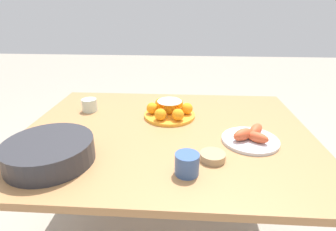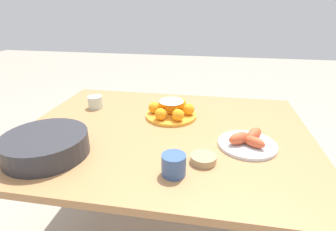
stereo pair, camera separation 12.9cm
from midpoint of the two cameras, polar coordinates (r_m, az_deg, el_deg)
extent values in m
cylinder|color=#A87547|center=(1.89, 17.95, -7.89)|extent=(0.06, 0.06, 0.73)
cylinder|color=#A87547|center=(1.99, -19.60, -6.60)|extent=(0.06, 0.06, 0.73)
cube|color=#A87547|center=(1.24, -3.36, -3.83)|extent=(1.34, 1.05, 0.03)
cylinder|color=gold|center=(1.37, -2.34, 0.01)|extent=(0.26, 0.26, 0.02)
sphere|color=orange|center=(1.37, -6.15, 1.54)|extent=(0.06, 0.06, 0.06)
sphere|color=orange|center=(1.29, -4.54, 0.18)|extent=(0.06, 0.06, 0.06)
sphere|color=orange|center=(1.28, -0.67, 0.13)|extent=(0.06, 0.06, 0.06)
sphere|color=orange|center=(1.36, 1.46, 1.48)|extent=(0.06, 0.06, 0.06)
sphere|color=orange|center=(1.43, -0.46, 2.65)|extent=(0.06, 0.06, 0.06)
sphere|color=orange|center=(1.43, -4.22, 2.61)|extent=(0.06, 0.06, 0.06)
ellipsoid|color=white|center=(1.34, -2.40, 3.06)|extent=(0.13, 0.13, 0.02)
sphere|color=orange|center=(1.36, -2.37, 1.47)|extent=(0.06, 0.06, 0.06)
cylinder|color=#2D2D33|center=(1.10, -27.55, -7.08)|extent=(0.32, 0.32, 0.09)
cylinder|color=brown|center=(1.08, -27.91, -5.39)|extent=(0.27, 0.27, 0.01)
cylinder|color=tan|center=(1.01, 6.06, -8.97)|extent=(0.10, 0.10, 0.03)
cylinder|color=olive|center=(1.00, 6.09, -8.41)|extent=(0.08, 0.08, 0.01)
cylinder|color=silver|center=(1.16, 14.45, -5.31)|extent=(0.24, 0.24, 0.01)
ellipsoid|color=#D1512D|center=(1.13, 12.94, -4.11)|extent=(0.11, 0.10, 0.05)
ellipsoid|color=#D1512D|center=(1.13, 15.81, -4.66)|extent=(0.10, 0.09, 0.04)
ellipsoid|color=#D1512D|center=(1.18, 15.65, -3.18)|extent=(0.09, 0.11, 0.05)
cylinder|color=beige|center=(1.52, -19.07, 2.12)|extent=(0.08, 0.08, 0.07)
cylinder|color=#38568E|center=(0.92, 0.08, -10.63)|extent=(0.09, 0.09, 0.08)
camera|label=1|loc=(0.06, -92.86, -1.23)|focal=28.00mm
camera|label=2|loc=(0.06, 87.14, 1.23)|focal=28.00mm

